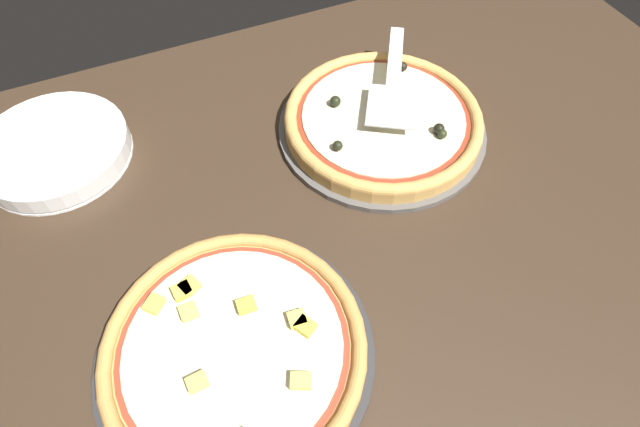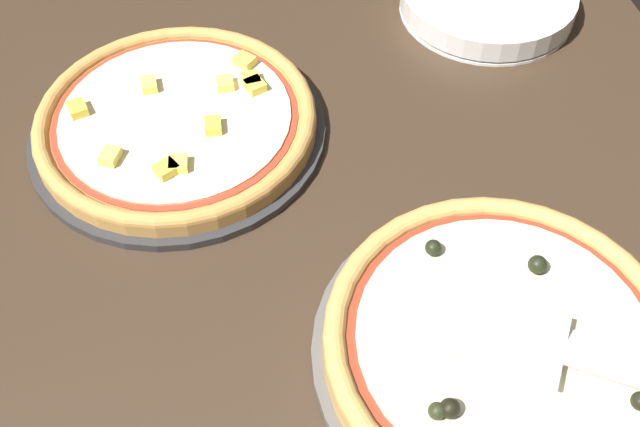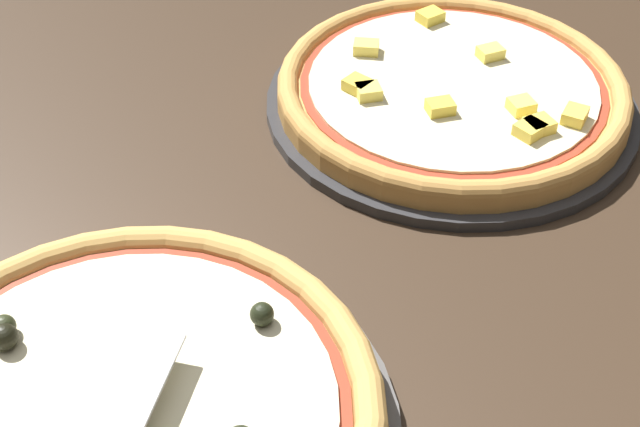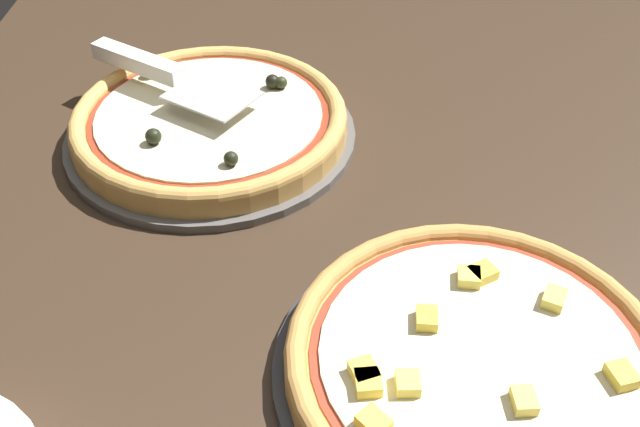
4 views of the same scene
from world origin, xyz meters
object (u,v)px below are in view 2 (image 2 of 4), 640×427
object	(u,v)px
pizza_back	(176,119)
plate_stack	(487,0)
pizza_front	(504,342)
serving_spatula	(618,364)

from	to	relation	value
pizza_back	plate_stack	xyz separation A→B (cm)	(15.39, -41.37, -0.52)
pizza_front	pizza_back	bearing A→B (deg)	37.86
pizza_front	pizza_back	world-z (taller)	pizza_front
plate_stack	pizza_back	bearing A→B (deg)	110.40
pizza_back	serving_spatula	xyz separation A→B (cm)	(-38.87, -33.00, 3.83)
pizza_front	plate_stack	bearing A→B (deg)	-17.41
pizza_front	serving_spatula	size ratio (longest dim) A/B	1.46
serving_spatula	pizza_back	bearing A→B (deg)	40.33
serving_spatula	plate_stack	distance (cm)	55.07
pizza_front	serving_spatula	distance (cm)	9.44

